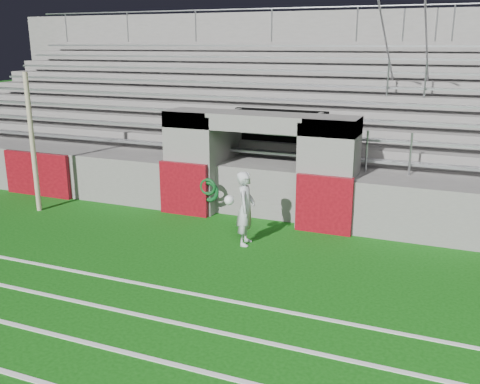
% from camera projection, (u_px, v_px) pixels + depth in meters
% --- Properties ---
extents(ground, '(90.00, 90.00, 0.00)m').
position_uv_depth(ground, '(196.00, 268.00, 10.38)').
color(ground, '#0E4D0C').
rests_on(ground, ground).
extents(field_post, '(0.12, 0.12, 3.55)m').
position_uv_depth(field_post, '(32.00, 143.00, 13.52)').
color(field_post, tan).
rests_on(field_post, ground).
extents(stadium_structure, '(26.00, 8.48, 5.42)m').
position_uv_depth(stadium_structure, '(307.00, 132.00, 17.09)').
color(stadium_structure, '#62605D').
rests_on(stadium_structure, ground).
extents(goalkeeper_with_ball, '(0.62, 0.69, 1.62)m').
position_uv_depth(goalkeeper_with_ball, '(245.00, 208.00, 11.44)').
color(goalkeeper_with_ball, silver).
rests_on(goalkeeper_with_ball, ground).
extents(hose_coil, '(0.54, 0.14, 0.62)m').
position_uv_depth(hose_coil, '(208.00, 190.00, 13.20)').
color(hose_coil, '#0D451C').
rests_on(hose_coil, ground).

